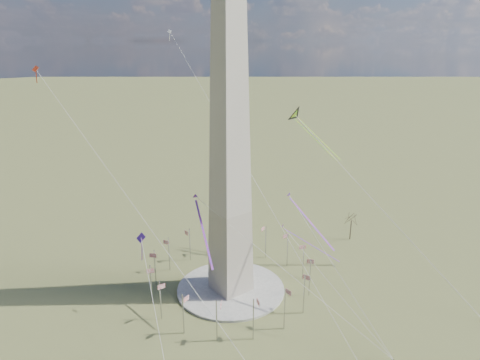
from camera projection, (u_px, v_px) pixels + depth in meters
ground at (231, 290)px, 144.05m from camera, size 2000.00×2000.00×0.00m
plaza at (231, 289)px, 143.93m from camera, size 36.00×36.00×0.80m
washington_monument at (230, 152)px, 129.20m from camera, size 15.56×15.56×100.00m
flagpole_ring at (231, 271)px, 141.80m from camera, size 54.40×54.40×13.00m
tree_near at (352, 219)px, 178.03m from camera, size 7.29×7.29×12.75m
kite_delta_black at (297, 117)px, 159.35m from camera, size 9.77×22.03×17.95m
kite_diamond_purple at (141, 241)px, 126.71m from camera, size 1.83×3.09×9.54m
kite_streamer_left at (304, 215)px, 131.44m from camera, size 2.23×19.28×13.23m
kite_streamer_mid at (201, 221)px, 129.25m from camera, size 8.97×21.32×15.28m
kite_streamer_right at (303, 239)px, 157.23m from camera, size 17.90×15.28×15.27m
kite_small_red at (36, 70)px, 126.12m from camera, size 1.69×1.85×5.13m
kite_small_white at (170, 32)px, 161.63m from camera, size 1.39×1.61×4.34m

